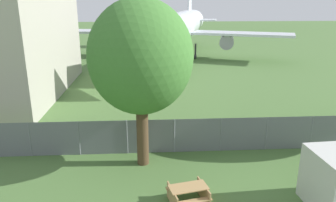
# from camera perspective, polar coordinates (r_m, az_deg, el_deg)

# --- Properties ---
(perimeter_fence) EXTENTS (56.07, 0.07, 1.91)m
(perimeter_fence) POSITION_cam_1_polar(r_m,az_deg,el_deg) (17.80, 1.10, -6.09)
(perimeter_fence) COLOR slate
(perimeter_fence) RESTS_ON ground
(airplane) EXTENTS (30.69, 38.69, 12.56)m
(airplane) POSITION_cam_1_polar(r_m,az_deg,el_deg) (45.27, 1.52, 12.43)
(airplane) COLOR silver
(airplane) RESTS_ON ground
(picnic_bench_near_cabin) EXTENTS (1.82, 1.71, 0.76)m
(picnic_bench_near_cabin) POSITION_cam_1_polar(r_m,az_deg,el_deg) (13.88, 3.56, -15.70)
(picnic_bench_near_cabin) COLOR tan
(picnic_bench_near_cabin) RESTS_ON ground
(tree_left_of_cabin) EXTENTS (4.91, 4.91, 8.17)m
(tree_left_of_cabin) POSITION_cam_1_polar(r_m,az_deg,el_deg) (15.31, -4.79, 7.53)
(tree_left_of_cabin) COLOR #4C3823
(tree_left_of_cabin) RESTS_ON ground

